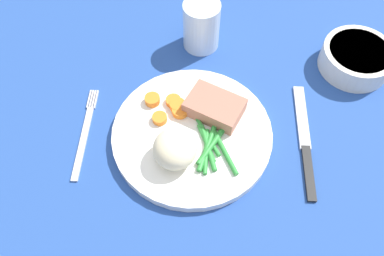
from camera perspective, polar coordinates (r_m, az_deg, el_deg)
The scene contains 10 objects.
dining_table at distance 61.01cm, azimuth -1.41°, elevation -2.80°, with size 120.00×90.00×2.00cm.
dinner_plate at distance 60.07cm, azimuth 0.00°, elevation -0.91°, with size 24.69×24.69×1.60cm, color white.
meat_portion at distance 60.44cm, azimuth 3.34°, elevation 3.14°, with size 8.57×5.80×2.58cm, color #A86B56.
mashed_potatoes at distance 55.17cm, azimuth -2.53°, elevation -3.04°, with size 6.33×6.60×4.85cm, color beige.
carrot_slices at distance 61.40cm, azimuth -3.46°, elevation 3.14°, with size 7.05×5.83×1.15cm.
green_beans at distance 57.76cm, azimuth 2.73°, elevation -2.61°, with size 7.00×10.28×0.89cm.
fork at distance 63.16cm, azimuth -15.46°, elevation -0.72°, with size 1.44×16.60×0.40cm.
knife at distance 62.51cm, azimuth 16.26°, elevation -2.05°, with size 1.70×20.50×0.64cm.
water_glass at distance 70.31cm, azimuth 1.37°, elevation 14.45°, with size 6.43×6.43×8.88cm.
salad_bowl at distance 73.14cm, azimuth 23.04°, elevation 9.52°, with size 12.03×12.03×4.13cm.
Camera 1 is at (2.94, -29.55, 54.30)cm, focal length 36.26 mm.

